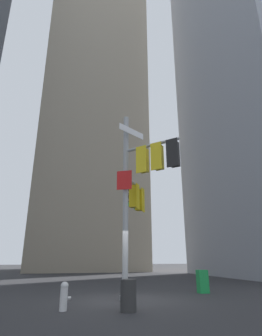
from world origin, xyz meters
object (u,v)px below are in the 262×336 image
object	(u,v)px
signal_pole_assembly	(140,184)
newspaper_box	(203,281)
fire_hydrant	(64,295)
trash_bin	(128,295)

from	to	relation	value
signal_pole_assembly	newspaper_box	distance (m)	5.28
newspaper_box	fire_hydrant	bearing A→B (deg)	-155.14
newspaper_box	trash_bin	world-z (taller)	newspaper_box
newspaper_box	trash_bin	distance (m)	5.48
fire_hydrant	newspaper_box	distance (m)	6.73
fire_hydrant	trash_bin	world-z (taller)	trash_bin
trash_bin	signal_pole_assembly	bearing A→B (deg)	64.26
signal_pole_assembly	newspaper_box	size ratio (longest dim) A/B	7.82
newspaper_box	trash_bin	xyz separation A→B (m)	(-4.28, -3.42, -0.05)
fire_hydrant	trash_bin	distance (m)	1.92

